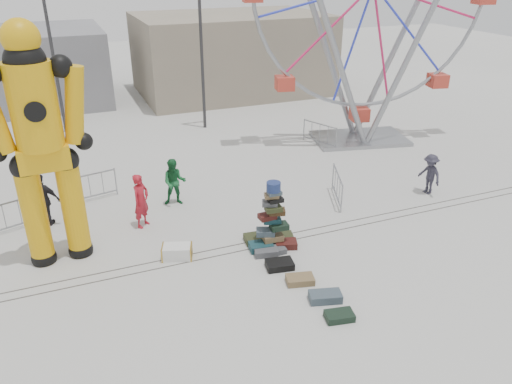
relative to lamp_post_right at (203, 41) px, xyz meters
name	(u,v)px	position (x,y,z in m)	size (l,w,h in m)	color
ground	(233,264)	(-3.09, -13.00, -4.48)	(90.00, 90.00, 0.00)	#9E9E99
track_line_near	(227,254)	(-3.09, -12.40, -4.48)	(40.00, 0.04, 0.01)	#47443F
track_line_far	(223,248)	(-3.09, -12.00, -4.48)	(40.00, 0.04, 0.01)	#47443F
building_right	(231,54)	(3.91, 7.00, -1.98)	(12.00, 8.00, 5.00)	gray
building_left	(20,67)	(-9.09, 9.00, -2.28)	(10.00, 8.00, 4.40)	gray
lamp_post_right	(203,41)	(0.00, 0.00, 0.00)	(1.41, 0.25, 8.00)	#2D2D30
lamp_post_left	(53,44)	(-7.00, 2.00, 0.00)	(1.41, 0.25, 8.00)	#2D2D30
suitcase_tower	(272,228)	(-1.59, -12.46, -3.86)	(1.65, 1.39, 2.23)	#163C43
crash_test_dummy	(40,140)	(-7.82, -10.71, -0.67)	(2.86, 1.26, 7.23)	black
ferris_wheel	(372,7)	(6.50, -4.87, 1.81)	(10.79, 3.61, 12.77)	gray
steamer_trunk	(177,252)	(-4.57, -12.04, -4.27)	(0.91, 0.52, 0.42)	silver
row_case_0	(257,238)	(-1.95, -12.03, -4.37)	(0.77, 0.55, 0.22)	#2F361B
row_case_1	(266,252)	(-1.99, -12.89, -4.38)	(0.72, 0.46, 0.21)	#4F5156
row_case_2	(280,265)	(-1.88, -13.69, -4.37)	(0.80, 0.55, 0.22)	black
row_case_3	(300,280)	(-1.66, -14.60, -4.38)	(0.78, 0.48, 0.20)	olive
row_case_4	(325,297)	(-1.39, -15.57, -4.36)	(0.86, 0.46, 0.24)	#3F4F5A
row_case_5	(339,316)	(-1.43, -16.37, -4.38)	(0.72, 0.45, 0.19)	black
barricade_dummy_b	(4,218)	(-9.47, -8.42, -3.93)	(2.00, 0.10, 1.10)	gray
barricade_dummy_c	(90,187)	(-6.63, -6.96, -3.93)	(2.00, 0.10, 1.10)	gray
barricade_wheel_front	(337,187)	(1.97, -10.38, -3.93)	(2.00, 0.10, 1.10)	gray
barricade_wheel_back	(320,134)	(4.30, -4.72, -3.93)	(2.00, 0.10, 1.10)	gray
pedestrian_red	(141,201)	(-5.16, -9.62, -3.54)	(0.69, 0.45, 1.89)	maroon
pedestrian_green	(175,182)	(-3.73, -8.41, -3.60)	(0.86, 0.67, 1.77)	#165A2C
pedestrian_black	(43,200)	(-8.20, -8.33, -3.55)	(1.10, 0.46, 1.87)	black
pedestrian_grey	(430,174)	(5.58, -11.13, -3.69)	(1.03, 0.59, 1.59)	#262431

